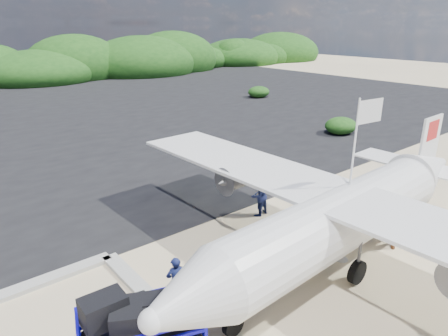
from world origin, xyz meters
The scene contains 7 objects.
ground centered at (0.00, 0.00, 0.00)m, with size 160.00×160.00×0.00m, color beige.
asphalt_apron centered at (0.00, 30.00, 0.00)m, with size 90.00×50.00×0.04m, color #B2B2B2, non-canonical shape.
flagpole centered at (1.78, -0.18, 0.00)m, with size 1.13×0.47×5.65m, color white, non-canonical shape.
signboard centered at (4.58, -1.22, 0.00)m, with size 1.83×0.17×1.51m, color #4E2B16, non-canonical shape.
crew_a centered at (-3.96, 1.48, 0.78)m, with size 0.57×0.37×1.56m, color #141C4C.
crew_b centered at (1.94, 4.16, 0.90)m, with size 0.88×0.68×1.81m, color #141C4C.
aircraft_large centered at (10.03, 25.53, 0.00)m, with size 18.19×18.19×5.46m, color #B2B2B2, non-canonical shape.
Camera 1 is at (-9.00, -6.89, 7.78)m, focal length 32.00 mm.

